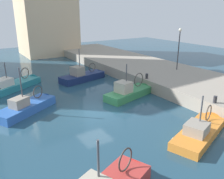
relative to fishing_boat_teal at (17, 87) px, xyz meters
The scene contains 11 objects.
water_surface 10.79m from the fishing_boat_teal, 67.83° to the right, with size 80.00×80.00×0.00m, color navy.
quay_wall 18.51m from the fishing_boat_teal, 32.69° to the right, with size 9.00×56.00×1.20m, color #9E9384.
fishing_boat_teal is the anchor object (origin of this frame).
fishing_boat_navy 7.64m from the fishing_boat_teal, ahead, with size 6.60×3.13×4.62m.
fishing_boat_green 12.42m from the fishing_boat_teal, 44.69° to the right, with size 6.29×3.08×4.13m.
fishing_boat_orange 19.19m from the fishing_boat_teal, 64.23° to the right, with size 6.63×3.72×3.81m.
fishing_boat_blue 6.92m from the fishing_boat_teal, 93.40° to the right, with size 6.08×4.53×4.62m.
mooring_bollard_mid 19.70m from the fishing_boat_teal, 54.47° to the right, with size 0.28×0.28×0.55m, color #2D2D33.
mooring_bollard_north 14.00m from the fishing_boat_teal, 34.98° to the right, with size 0.28×0.28×0.55m, color #2D2D33.
quay_streetlamp 18.92m from the fishing_boat_teal, 22.02° to the right, with size 0.36×0.36×4.83m.
waterfront_building_west_mid 22.44m from the fishing_boat_teal, 61.93° to the left, with size 9.71×8.98×16.68m.
Camera 1 is at (-8.52, -15.98, 8.06)m, focal length 37.90 mm.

